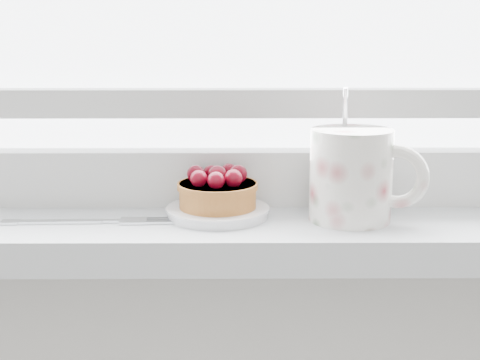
{
  "coord_description": "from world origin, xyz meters",
  "views": [
    {
      "loc": [
        0.03,
        1.13,
        1.16
      ],
      "look_at": [
        0.03,
        1.88,
        0.99
      ],
      "focal_mm": 50.0,
      "sensor_mm": 36.0,
      "label": 1
    }
  ],
  "objects_px": {
    "raspberry_tart": "(218,190)",
    "floral_mug": "(354,173)",
    "fork": "(88,221)",
    "saucer": "(218,212)"
  },
  "relations": [
    {
      "from": "floral_mug",
      "to": "fork",
      "type": "relative_size",
      "value": 0.77
    },
    {
      "from": "fork",
      "to": "saucer",
      "type": "bearing_deg",
      "value": 9.47
    },
    {
      "from": "raspberry_tart",
      "to": "floral_mug",
      "type": "xyz_separation_m",
      "value": [
        0.16,
        -0.02,
        0.02
      ]
    },
    {
      "from": "raspberry_tart",
      "to": "floral_mug",
      "type": "height_order",
      "value": "floral_mug"
    },
    {
      "from": "floral_mug",
      "to": "fork",
      "type": "bearing_deg",
      "value": -178.19
    },
    {
      "from": "floral_mug",
      "to": "fork",
      "type": "xyz_separation_m",
      "value": [
        -0.31,
        -0.01,
        -0.05
      ]
    },
    {
      "from": "floral_mug",
      "to": "saucer",
      "type": "bearing_deg",
      "value": 174.48
    },
    {
      "from": "raspberry_tart",
      "to": "fork",
      "type": "bearing_deg",
      "value": -170.53
    },
    {
      "from": "raspberry_tart",
      "to": "floral_mug",
      "type": "distance_m",
      "value": 0.16
    },
    {
      "from": "floral_mug",
      "to": "fork",
      "type": "height_order",
      "value": "floral_mug"
    }
  ]
}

